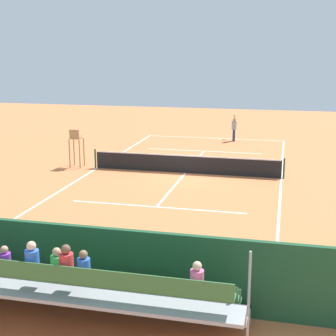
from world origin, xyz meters
name	(u,v)px	position (x,y,z in m)	size (l,w,h in m)	color
ground_plane	(185,173)	(0.00, 0.00, 0.00)	(60.00, 60.00, 0.00)	#D17542
court_line_markings	(186,173)	(0.00, -0.04, 0.00)	(10.10, 22.20, 0.01)	white
tennis_net	(185,164)	(0.00, 0.00, 0.50)	(10.30, 0.10, 1.07)	black
backdrop_wall	(79,262)	(0.00, 14.00, 1.00)	(18.00, 0.16, 2.00)	#1E4C2D
bleacher_stand	(53,286)	(0.06, 15.40, 0.99)	(9.06, 2.40, 2.48)	#9EA0A5
umpire_chair	(76,144)	(6.20, 0.04, 1.31)	(0.67, 0.67, 2.14)	#A88456
courtside_bench	(156,273)	(-1.90, 13.27, 0.56)	(1.80, 0.40, 0.93)	#234C2D
equipment_bag	(100,282)	(-0.32, 13.40, 0.18)	(0.90, 0.36, 0.36)	black
tennis_player	(234,127)	(-1.49, -10.13, 1.02)	(0.46, 0.56, 1.93)	navy
tennis_racket	(221,139)	(-0.49, -10.54, 0.01)	(0.57, 0.41, 0.03)	black
tennis_ball_near	(258,149)	(-3.39, -7.32, 0.03)	(0.07, 0.07, 0.07)	#CCDB33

